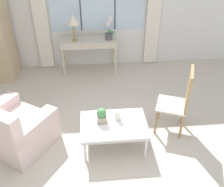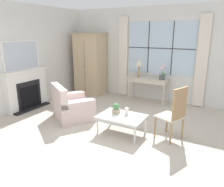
# 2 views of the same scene
# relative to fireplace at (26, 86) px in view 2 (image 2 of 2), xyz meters

# --- Properties ---
(ground_plane) EXTENTS (14.00, 14.00, 0.00)m
(ground_plane) POSITION_rel_fireplace_xyz_m (2.91, -0.47, -0.63)
(ground_plane) COLOR #BCB2A3
(wall_back_windowed) EXTENTS (7.20, 0.14, 2.80)m
(wall_back_windowed) POSITION_rel_fireplace_xyz_m (2.91, 2.55, 0.77)
(wall_back_windowed) COLOR silver
(wall_back_windowed) RESTS_ON ground_plane
(wall_left) EXTENTS (0.06, 7.20, 2.80)m
(wall_left) POSITION_rel_fireplace_xyz_m (-0.12, 0.13, 0.77)
(wall_left) COLOR silver
(wall_left) RESTS_ON ground_plane
(fireplace) EXTENTS (0.34, 1.35, 1.86)m
(fireplace) POSITION_rel_fireplace_xyz_m (0.00, 0.00, 0.00)
(fireplace) COLOR black
(fireplace) RESTS_ON ground_plane
(armoire) EXTENTS (1.02, 0.70, 2.04)m
(armoire) POSITION_rel_fireplace_xyz_m (0.63, 2.16, 0.40)
(armoire) COLOR tan
(armoire) RESTS_ON ground_plane
(console_table) EXTENTS (1.20, 0.48, 0.74)m
(console_table) POSITION_rel_fireplace_xyz_m (2.68, 2.23, 0.03)
(console_table) COLOR beige
(console_table) RESTS_ON ground_plane
(table_lamp) EXTENTS (0.26, 0.26, 0.55)m
(table_lamp) POSITION_rel_fireplace_xyz_m (2.39, 2.17, 0.55)
(table_lamp) COLOR #9E7F47
(table_lamp) RESTS_ON console_table
(potted_orchid) EXTENTS (0.20, 0.16, 0.47)m
(potted_orchid) POSITION_rel_fireplace_xyz_m (3.11, 2.19, 0.30)
(potted_orchid) COLOR #4C4C51
(potted_orchid) RESTS_ON console_table
(armchair_upholstered) EXTENTS (1.26, 1.22, 0.85)m
(armchair_upholstered) POSITION_rel_fireplace_xyz_m (1.55, 0.01, -0.35)
(armchair_upholstered) COLOR beige
(armchair_upholstered) RESTS_ON ground_plane
(side_chair_wooden) EXTENTS (0.57, 0.57, 1.08)m
(side_chair_wooden) POSITION_rel_fireplace_xyz_m (4.01, 0.11, -0.03)
(side_chair_wooden) COLOR beige
(side_chair_wooden) RESTS_ON ground_plane
(coffee_table) EXTENTS (0.95, 0.66, 0.39)m
(coffee_table) POSITION_rel_fireplace_xyz_m (3.00, -0.12, -0.27)
(coffee_table) COLOR silver
(coffee_table) RESTS_ON ground_plane
(potted_plant_small) EXTENTS (0.14, 0.14, 0.23)m
(potted_plant_small) POSITION_rel_fireplace_xyz_m (2.83, -0.06, -0.12)
(potted_plant_small) COLOR tan
(potted_plant_small) RESTS_ON coffee_table
(pillar_candle) EXTENTS (0.11, 0.11, 0.16)m
(pillar_candle) POSITION_rel_fireplace_xyz_m (3.06, -0.03, -0.16)
(pillar_candle) COLOR silver
(pillar_candle) RESTS_ON coffee_table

